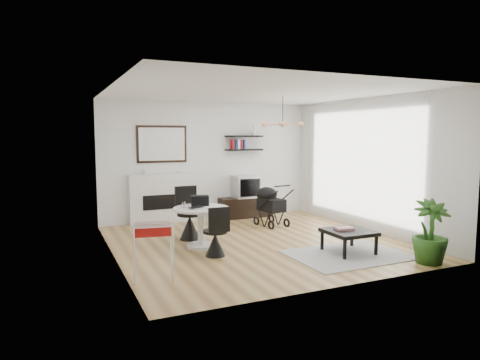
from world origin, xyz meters
name	(u,v)px	position (x,y,z in m)	size (l,w,h in m)	color
floor	(256,242)	(0.00, 0.00, 0.00)	(5.00, 5.00, 0.00)	olive
ceiling	(257,92)	(0.00, 0.00, 2.70)	(5.00, 5.00, 0.00)	white
wall_back	(209,161)	(0.00, 2.50, 1.35)	(5.00, 5.00, 0.00)	white
wall_left	(112,174)	(-2.50, 0.00, 1.35)	(5.00, 5.00, 0.00)	white
wall_right	(367,165)	(2.50, 0.00, 1.35)	(5.00, 5.00, 0.00)	white
sheer_curtain	(356,164)	(2.40, 0.20, 1.35)	(0.04, 3.60, 2.60)	white
fireplace	(163,192)	(-1.10, 2.42, 0.69)	(1.50, 0.17, 2.16)	white
shelf_lower	(244,150)	(0.85, 2.37, 1.60)	(0.90, 0.25, 0.04)	black
shelf_upper	(244,136)	(0.85, 2.37, 1.92)	(0.90, 0.25, 0.04)	black
pendant_lamp	(283,124)	(0.70, 0.30, 2.15)	(0.90, 0.90, 0.10)	tan
tv_console	(246,207)	(0.85, 2.27, 0.24)	(1.26, 0.44, 0.47)	black
crt_tv	(246,187)	(0.84, 2.27, 0.73)	(0.60, 0.52, 0.52)	#AFAFB1
dining_table	(201,221)	(-1.03, 0.08, 0.46)	(0.96, 0.96, 0.70)	white
laptop	(198,208)	(-1.11, 0.01, 0.72)	(0.32, 0.21, 0.03)	black
black_bag	(200,201)	(-0.99, 0.25, 0.80)	(0.31, 0.19, 0.19)	black
newspaper	(214,207)	(-0.82, -0.01, 0.71)	(0.30, 0.25, 0.01)	silver
drinking_glass	(184,205)	(-1.30, 0.20, 0.76)	(0.06, 0.06, 0.10)	white
chair_far	(189,223)	(-1.04, 0.73, 0.31)	(0.47, 0.48, 0.99)	black
chair_near	(216,240)	(-1.00, -0.53, 0.26)	(0.39, 0.39, 0.83)	black
drying_rack	(153,251)	(-2.18, -1.32, 0.42)	(0.61, 0.58, 0.80)	white
stroller	(270,207)	(0.93, 1.21, 0.40)	(0.58, 0.80, 0.93)	black
rug	(348,255)	(1.00, -1.36, 0.01)	(1.88, 1.36, 0.01)	#9E9E9E
coffee_table	(349,233)	(1.09, -1.26, 0.34)	(0.73, 0.73, 0.37)	black
magazines	(344,228)	(1.04, -1.19, 0.40)	(0.29, 0.23, 0.04)	#B62D3C
potted_plant	(430,232)	(1.85, -2.22, 0.49)	(0.55, 0.55, 0.98)	#245017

